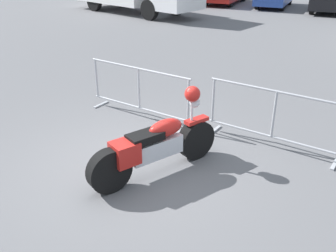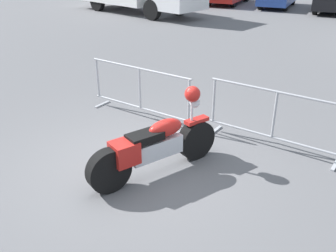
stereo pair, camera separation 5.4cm
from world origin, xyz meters
The scene contains 4 objects.
ground_plane centered at (0.00, 0.00, 0.00)m, with size 120.00×120.00×0.00m, color #5B5B5E.
motorcycle centered at (0.43, -0.02, 0.50)m, with size 1.16×2.15×1.30m.
crowd_barrier_near centered at (-0.94, 1.69, 0.56)m, with size 2.45×0.67×1.07m.
crowd_barrier_far centered at (1.81, 1.69, 0.56)m, with size 2.45×0.67×1.07m.
Camera 1 is at (2.98, -4.37, 3.26)m, focal length 40.00 mm.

